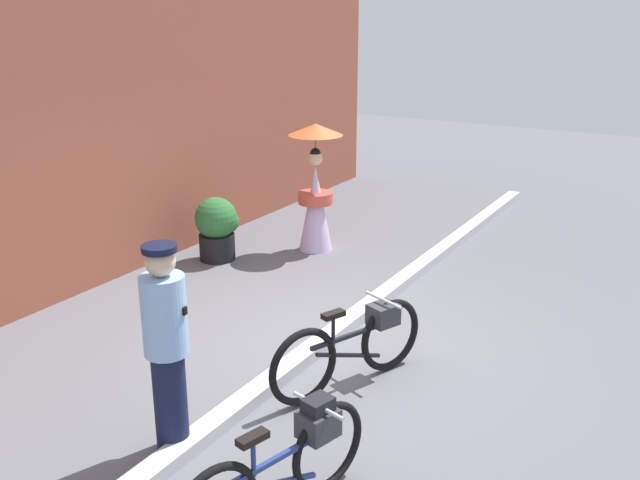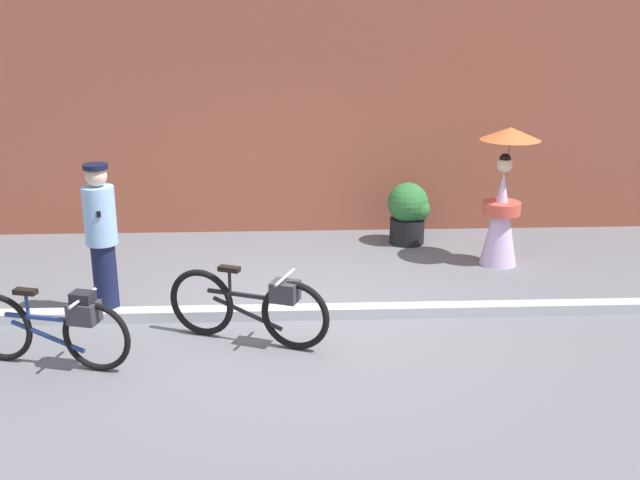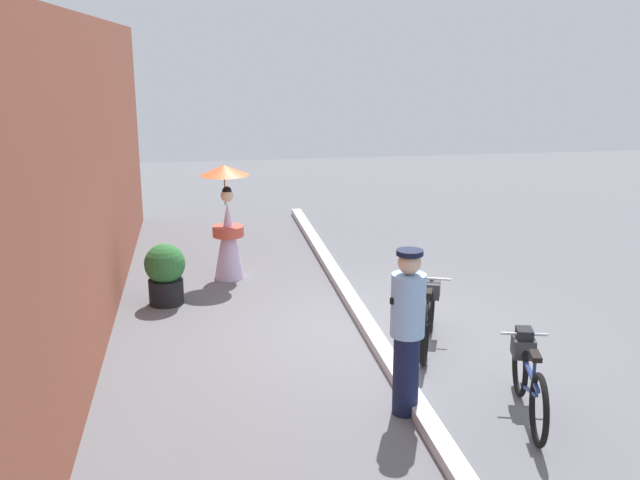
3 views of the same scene
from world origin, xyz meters
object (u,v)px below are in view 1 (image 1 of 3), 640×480
Objects in this scene: potted_plant_by_door at (217,227)px; person_officer at (166,344)px; bicycle_near_officer at (285,464)px; person_with_parasol at (316,189)px; bicycle_far_side at (354,344)px.

person_officer is at bearing -146.38° from potted_plant_by_door.
potted_plant_by_door is at bearing 43.08° from bicycle_near_officer.
bicycle_near_officer is 0.97× the size of person_officer.
person_officer is (0.21, 1.20, 0.50)m from bicycle_near_officer.
potted_plant_by_door is (3.71, 2.47, -0.44)m from person_officer.
person_officer is at bearing -162.19° from person_with_parasol.
potted_plant_by_door is (3.92, 3.67, 0.06)m from bicycle_near_officer.
bicycle_far_side is at bearing 13.61° from bicycle_near_officer.
bicycle_near_officer is 1.87× the size of potted_plant_by_door.
potted_plant_by_door reaches higher than bicycle_far_side.
person_with_parasol is 2.05× the size of potted_plant_by_door.
person_with_parasol reaches higher than bicycle_near_officer.
potted_plant_by_door is at bearing 138.68° from person_with_parasol.
bicycle_near_officer is at bearing -136.92° from potted_plant_by_door.
bicycle_far_side is 3.84m from potted_plant_by_door.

